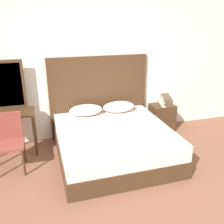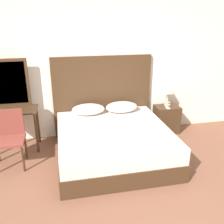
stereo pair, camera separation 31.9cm
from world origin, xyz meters
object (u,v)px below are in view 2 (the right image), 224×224
table_lamp (168,90)px  vanity_desk (13,118)px  phone_on_bed (134,126)px  chair (8,134)px  nightstand (166,119)px  phone_on_nightstand (168,108)px  bed (113,143)px

table_lamp → vanity_desk: table_lamp is taller
phone_on_bed → chair: (-2.04, 0.16, -0.02)m
phone_on_bed → nightstand: bearing=39.2°
table_lamp → chair: 3.11m
nightstand → table_lamp: 0.62m
phone_on_bed → phone_on_nightstand: bearing=37.0°
phone_on_bed → chair: 2.04m
nightstand → vanity_desk: vanity_desk is taller
nightstand → phone_on_nightstand: 0.31m
table_lamp → chair: size_ratio=0.46×
phone_on_bed → phone_on_nightstand: phone_on_nightstand is taller
phone_on_bed → chair: size_ratio=0.17×
bed → table_lamp: 1.69m
table_lamp → phone_on_nightstand: size_ratio=2.66×
table_lamp → vanity_desk: 3.02m
nightstand → bed: bearing=-149.7°
bed → phone_on_nightstand: phone_on_nightstand is taller
phone_on_bed → phone_on_nightstand: (0.91, 0.69, 0.02)m
chair → bed: bearing=-5.1°
nightstand → vanity_desk: size_ratio=0.67×
nightstand → table_lamp: bearing=70.2°
chair → phone_on_nightstand: bearing=10.1°
phone_on_bed → nightstand: size_ratio=0.28×
phone_on_bed → phone_on_nightstand: 1.14m
bed → chair: size_ratio=2.10×
nightstand → chair: bearing=-168.4°
phone_on_bed → table_lamp: 1.34m
bed → nightstand: size_ratio=3.37×
bed → table_lamp: bearing=32.1°
phone_on_bed → table_lamp: size_ratio=0.37×
vanity_desk → phone_on_bed: bearing=-18.0°
vanity_desk → phone_on_nightstand: bearing=0.6°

